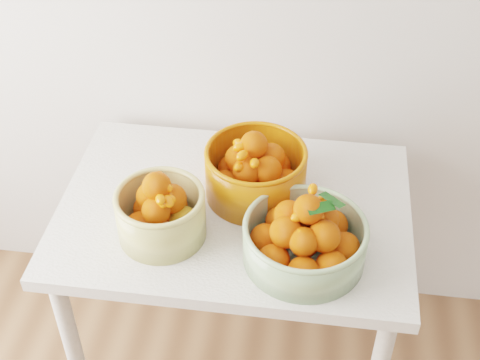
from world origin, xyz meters
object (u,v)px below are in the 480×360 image
at_px(bowl_green, 305,238).
at_px(bowl_orange, 256,171).
at_px(bowl_cream, 161,213).
at_px(table, 234,230).

bearing_deg(bowl_green, bowl_orange, 123.56).
distance_m(bowl_cream, bowl_orange, 0.30).
height_order(bowl_green, bowl_orange, bowl_orange).
xyz_separation_m(table, bowl_orange, (0.05, 0.07, 0.18)).
xyz_separation_m(bowl_cream, bowl_orange, (0.23, 0.20, 0.00)).
xyz_separation_m(bowl_cream, bowl_green, (0.39, -0.04, -0.01)).
relative_size(table, bowl_orange, 3.35).
bearing_deg(bowl_orange, table, -128.69).
height_order(table, bowl_green, bowl_green).
height_order(bowl_cream, bowl_orange, bowl_orange).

